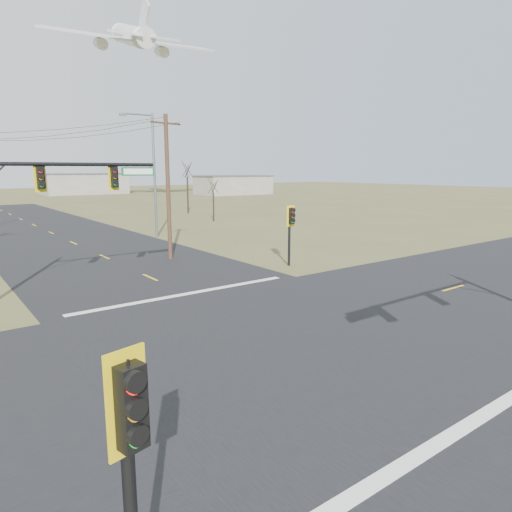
{
  "coord_description": "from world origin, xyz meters",
  "views": [
    {
      "loc": [
        -10.59,
        -12.64,
        6.27
      ],
      "look_at": [
        -0.43,
        1.0,
        3.04
      ],
      "focal_mm": 32.0,
      "sensor_mm": 36.0,
      "label": 1
    }
  ],
  "objects": [
    {
      "name": "mast_arm_far",
      "position": [
        -5.8,
        10.7,
        5.14
      ],
      "size": [
        8.84,
        0.48,
        7.12
      ],
      "rotation": [
        0.0,
        0.0,
        0.15
      ],
      "color": "black",
      "rests_on": "ground"
    },
    {
      "name": "utility_pole_near",
      "position": [
        3.52,
        16.46,
        5.15
      ],
      "size": [
        2.4,
        0.61,
        9.93
      ],
      "rotation": [
        0.0,
        0.0,
        0.2
      ],
      "color": "#4E3221",
      "rests_on": "ground"
    },
    {
      "name": "streetlight_a",
      "position": [
        7.13,
        27.14,
        6.32
      ],
      "size": [
        3.14,
        0.35,
        11.25
      ],
      "rotation": [
        0.0,
        0.0,
        -0.12
      ],
      "color": "slate",
      "rests_on": "ground"
    },
    {
      "name": "stop_bar_far",
      "position": [
        0.0,
        7.5,
        0.03
      ],
      "size": [
        12.0,
        0.4,
        0.01
      ],
      "primitive_type": "cube",
      "color": "silver",
      "rests_on": "road_ns"
    },
    {
      "name": "road_ns",
      "position": [
        0.0,
        0.0,
        0.01
      ],
      "size": [
        14.0,
        160.0,
        0.02
      ],
      "primitive_type": "cube",
      "color": "black",
      "rests_on": "ground"
    },
    {
      "name": "ground",
      "position": [
        0.0,
        0.0,
        0.0
      ],
      "size": [
        320.0,
        320.0,
        0.0
      ],
      "primitive_type": "plane",
      "color": "brown",
      "rests_on": "ground"
    },
    {
      "name": "pedestal_signal_sw",
      "position": [
        -8.84,
        -7.76,
        3.11
      ],
      "size": [
        0.63,
        0.54,
        4.24
      ],
      "rotation": [
        0.0,
        0.0,
        0.22
      ],
      "color": "black",
      "rests_on": "ground"
    },
    {
      "name": "warehouse_mid",
      "position": [
        25.0,
        110.0,
        2.5
      ],
      "size": [
        20.0,
        12.0,
        5.0
      ],
      "primitive_type": "cube",
      "color": "gray",
      "rests_on": "ground"
    },
    {
      "name": "bare_tree_c",
      "position": [
        18.61,
        35.23,
        4.32
      ],
      "size": [
        2.44,
        2.44,
        5.51
      ],
      "rotation": [
        0.0,
        0.0,
        0.05
      ],
      "color": "black",
      "rests_on": "ground"
    },
    {
      "name": "jet_airliner",
      "position": [
        25.02,
        73.71,
        30.63
      ],
      "size": [
        23.22,
        24.63,
        14.84
      ],
      "rotation": [
        0.0,
        -0.29,
        1.45
      ],
      "color": "silver"
    },
    {
      "name": "stop_bar_near",
      "position": [
        0.0,
        -7.5,
        0.03
      ],
      "size": [
        12.0,
        0.4,
        0.01
      ],
      "primitive_type": "cube",
      "color": "silver",
      "rests_on": "road_ns"
    },
    {
      "name": "bare_tree_d",
      "position": [
        21.15,
        46.48,
        6.34
      ],
      "size": [
        3.57,
        3.57,
        7.87
      ],
      "rotation": [
        0.0,
        0.0,
        0.22
      ],
      "color": "black",
      "rests_on": "ground"
    },
    {
      "name": "warehouse_right",
      "position": [
        55.0,
        85.0,
        2.25
      ],
      "size": [
        18.0,
        10.0,
        4.5
      ],
      "primitive_type": "cube",
      "color": "gray",
      "rests_on": "ground"
    },
    {
      "name": "pedestal_signal_ne",
      "position": [
        8.83,
        9.62,
        2.96
      ],
      "size": [
        0.62,
        0.53,
        4.01
      ],
      "rotation": [
        0.0,
        0.0,
        -0.17
      ],
      "color": "black",
      "rests_on": "ground"
    },
    {
      "name": "road_ew",
      "position": [
        0.0,
        0.0,
        0.01
      ],
      "size": [
        160.0,
        14.0,
        0.02
      ],
      "primitive_type": "cube",
      "color": "black",
      "rests_on": "ground"
    }
  ]
}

